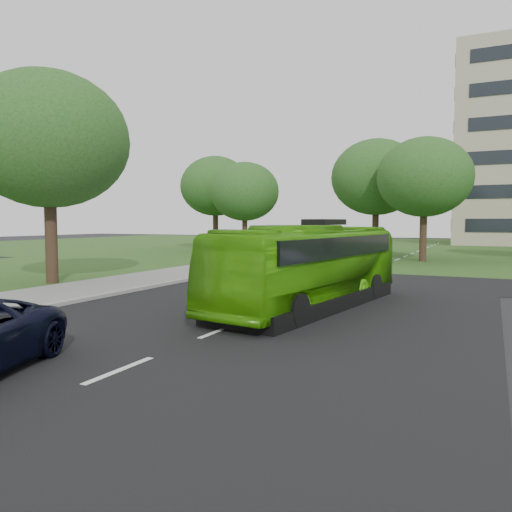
# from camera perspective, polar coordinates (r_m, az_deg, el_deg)

# --- Properties ---
(ground) EXTENTS (160.00, 160.00, 0.00)m
(ground) POSITION_cam_1_polar(r_m,az_deg,el_deg) (15.51, -0.58, -7.14)
(ground) COLOR black
(ground) RESTS_ON ground
(street_surfaces) EXTENTS (120.00, 120.00, 0.15)m
(street_surfaces) POSITION_cam_1_polar(r_m,az_deg,el_deg) (37.22, 14.44, -0.70)
(street_surfaces) COLOR black
(street_surfaces) RESTS_ON ground
(tree_park_a) EXTENTS (6.32, 6.32, 8.39)m
(tree_park_a) POSITION_cam_1_polar(r_m,az_deg,el_deg) (46.05, -1.30, 7.36)
(tree_park_a) COLOR black
(tree_park_a) RESTS_ON ground
(tree_park_b) EXTENTS (7.60, 7.60, 9.97)m
(tree_park_b) POSITION_cam_1_polar(r_m,az_deg,el_deg) (44.14, 13.58, 8.73)
(tree_park_b) COLOR black
(tree_park_b) RESTS_ON ground
(tree_park_c) EXTENTS (6.92, 6.92, 9.19)m
(tree_park_c) POSITION_cam_1_polar(r_m,az_deg,el_deg) (39.28, 18.70, 8.52)
(tree_park_c) COLOR black
(tree_park_c) RESTS_ON ground
(tree_park_f) EXTENTS (7.33, 7.33, 9.78)m
(tree_park_f) POSITION_cam_1_polar(r_m,az_deg,el_deg) (52.89, -4.67, 7.95)
(tree_park_f) COLOR black
(tree_park_f) RESTS_ON ground
(tree_side_near) EXTENTS (7.58, 7.58, 10.07)m
(tree_side_near) POSITION_cam_1_polar(r_m,az_deg,el_deg) (26.18, -22.64, 12.12)
(tree_side_near) COLOR black
(tree_side_near) RESTS_ON ground
(bus) EXTENTS (3.82, 10.52, 2.87)m
(bus) POSITION_cam_1_polar(r_m,az_deg,el_deg) (17.41, 6.31, -1.18)
(bus) COLOR #3E9A0B
(bus) RESTS_ON ground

